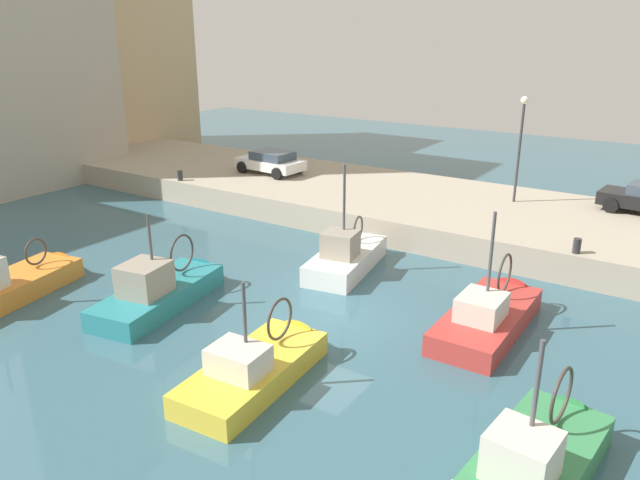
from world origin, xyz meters
The scene contains 13 objects.
water_surface centered at (0.00, 0.00, 0.00)m, with size 80.00×80.00×0.00m, color #386070.
quay_wall centered at (11.50, 0.00, 0.60)m, with size 9.00×56.00×1.20m, color #ADA08C.
fishing_boat_teal centered at (-1.95, 5.26, 0.17)m, with size 6.13×2.76×4.12m.
fishing_boat_yellow centered at (-3.82, -0.45, 0.11)m, with size 5.59×2.21×3.85m.
fishing_boat_white centered at (4.29, 1.68, 0.13)m, with size 5.62×2.62×5.03m.
fishing_boat_red centered at (2.47, -4.60, 0.11)m, with size 5.93×2.26×4.79m.
fishing_boat_green centered at (-3.54, -7.64, 0.14)m, with size 5.59×2.51×4.34m.
fishing_boat_orange centered at (-4.60, 10.01, 0.15)m, with size 6.51×3.00×4.24m.
parked_car_white centered at (11.35, 11.00, 1.86)m, with size 2.26×3.95×1.25m.
mooring_bollard_south centered at (7.35, -6.00, 1.48)m, with size 0.28×0.28×0.55m, color #2D2D33.
mooring_bollard_mid centered at (7.35, 14.00, 1.48)m, with size 0.28×0.28×0.55m, color #2D2D33.
quay_streetlamp centered at (13.00, -2.06, 4.45)m, with size 0.36×0.36×4.83m.
waterfront_building_east_mid centered at (15.48, 28.56, 9.02)m, with size 9.71×7.61×18.00m.
Camera 1 is at (-14.78, -9.57, 8.85)m, focal length 33.98 mm.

